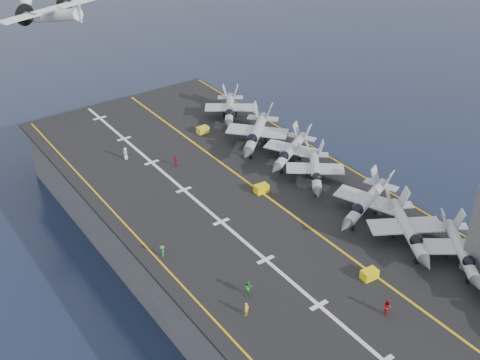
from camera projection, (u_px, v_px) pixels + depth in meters
ground at (255, 265)px, 90.70m from camera, size 500.00×500.00×0.00m
hull at (256, 238)px, 88.08m from camera, size 36.00×90.00×10.00m
flight_deck at (256, 209)px, 85.36m from camera, size 38.00×92.00×0.40m
foul_line at (273, 201)px, 86.72m from camera, size 0.35×90.00×0.02m
landing_centerline at (221, 222)px, 82.28m from camera, size 0.50×90.00×0.02m
deck_edge_port at (150, 251)px, 76.86m from camera, size 0.25×90.00×0.02m
deck_edge_stbd at (351, 169)px, 94.36m from camera, size 0.25×90.00×0.02m
fighter_jet_1 at (461, 249)px, 73.56m from camera, size 14.82×15.76×4.56m
fighter_jet_2 at (408, 228)px, 76.90m from camera, size 15.48×17.20×4.98m
fighter_jet_3 at (366, 201)px, 82.27m from camera, size 16.56×13.88×4.90m
fighter_jet_4 at (315, 170)px, 89.79m from camera, size 15.01×15.71×4.55m
fighter_jet_5 at (291, 150)px, 95.01m from camera, size 16.04×14.32×4.65m
fighter_jet_6 at (256, 132)px, 99.47m from camera, size 18.28×17.86×5.33m
fighter_jet_7 at (230, 108)px, 108.25m from camera, size 15.27×16.25×4.70m
tow_cart_a at (369, 274)px, 72.10m from camera, size 2.08×1.45×1.19m
tow_cart_b at (261, 189)px, 88.41m from camera, size 2.14×1.49×1.22m
tow_cart_c at (203, 130)px, 104.66m from camera, size 2.04×1.38×1.18m
crew_1 at (247, 309)px, 66.68m from camera, size 1.18×0.96×1.71m
crew_2 at (249, 288)px, 69.37m from camera, size 1.31×0.98×2.01m
crew_3 at (162, 251)px, 75.54m from camera, size 0.98×1.15×1.62m
crew_4 at (175, 161)px, 94.77m from camera, size 1.07×1.27×1.81m
crew_5 at (125, 154)px, 96.58m from camera, size 0.97×1.33×2.06m
crew_7 at (388, 307)px, 66.77m from camera, size 1.28×1.46×2.05m
transport_plane at (54, 16)px, 109.43m from camera, size 25.43×20.93×5.18m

